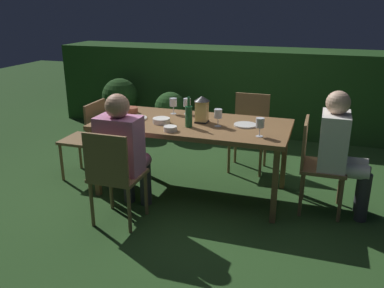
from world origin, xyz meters
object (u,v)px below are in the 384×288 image
(chair_head_near, at_px, (88,136))
(person_in_cream, at_px, (340,148))
(plate_a, at_px, (136,118))
(bowl_salad, at_px, (131,110))
(dining_table, at_px, (192,128))
(lantern_centerpiece, at_px, (202,108))
(chair_side_left_a, at_px, (114,173))
(person_in_pink, at_px, (123,149))
(potted_plant_by_hedge, at_px, (120,99))
(wine_glass_d, at_px, (187,103))
(plate_b, at_px, (245,125))
(bowl_dip, at_px, (161,120))
(green_bottle_on_table, at_px, (189,116))
(bowl_bread, at_px, (114,120))
(chair_head_far, at_px, (316,161))
(bowl_olives, at_px, (170,128))
(chair_side_right_b, at_px, (250,128))
(wine_glass_a, at_px, (218,114))
(wine_glass_c, at_px, (173,103))
(potted_plant_corner, at_px, (171,112))

(chair_head_near, distance_m, person_in_cream, 2.60)
(plate_a, xyz_separation_m, bowl_salad, (-0.15, 0.20, 0.02))
(dining_table, height_order, plate_a, plate_a)
(lantern_centerpiece, bearing_deg, chair_side_left_a, -120.57)
(person_in_pink, height_order, potted_plant_by_hedge, person_in_pink)
(person_in_cream, xyz_separation_m, bowl_salad, (-2.14, 0.16, 0.14))
(person_in_cream, xyz_separation_m, wine_glass_d, (-1.55, 0.29, 0.23))
(plate_b, distance_m, bowl_dip, 0.82)
(dining_table, height_order, lantern_centerpiece, lantern_centerpiece)
(person_in_pink, bearing_deg, green_bottle_on_table, 47.92)
(bowl_salad, distance_m, potted_plant_by_hedge, 1.82)
(chair_side_left_a, xyz_separation_m, bowl_bread, (-0.31, 0.61, 0.29))
(chair_head_far, relative_size, person_in_cream, 0.76)
(person_in_cream, relative_size, plate_b, 5.22)
(bowl_olives, relative_size, bowl_salad, 0.85)
(person_in_pink, height_order, plate_a, person_in_pink)
(chair_head_near, height_order, chair_side_right_b, same)
(dining_table, xyz_separation_m, chair_side_left_a, (-0.43, -0.84, -0.21))
(wine_glass_a, bearing_deg, chair_side_left_a, -131.67)
(potted_plant_by_hedge, bearing_deg, dining_table, -44.98)
(lantern_centerpiece, relative_size, bowl_bread, 1.79)
(dining_table, height_order, potted_plant_by_hedge, potted_plant_by_hedge)
(person_in_pink, bearing_deg, plate_a, 104.78)
(chair_head_far, bearing_deg, person_in_cream, 0.00)
(chair_head_near, bearing_deg, chair_head_far, 0.00)
(green_bottle_on_table, height_order, bowl_bread, green_bottle_on_table)
(dining_table, height_order, wine_glass_a, wine_glass_a)
(lantern_centerpiece, distance_m, potted_plant_by_hedge, 2.45)
(green_bottle_on_table, relative_size, plate_a, 1.29)
(bowl_salad, bearing_deg, chair_head_far, -4.59)
(person_in_cream, xyz_separation_m, chair_side_right_b, (-0.97, 0.84, -0.15))
(person_in_cream, height_order, bowl_olives, person_in_cream)
(chair_side_left_a, relative_size, person_in_cream, 0.76)
(green_bottle_on_table, relative_size, wine_glass_a, 1.72)
(person_in_cream, height_order, bowl_dip, person_in_cream)
(dining_table, height_order, person_in_cream, person_in_cream)
(green_bottle_on_table, relative_size, bowl_salad, 1.98)
(chair_head_near, xyz_separation_m, green_bottle_on_table, (1.22, -0.15, 0.37))
(bowl_olives, height_order, bowl_bread, bowl_bread)
(wine_glass_c, bearing_deg, wine_glass_a, -27.92)
(dining_table, height_order, bowl_dip, bowl_dip)
(chair_side_left_a, xyz_separation_m, lantern_centerpiece, (0.52, 0.88, 0.41))
(plate_a, distance_m, plate_b, 1.11)
(wine_glass_a, bearing_deg, plate_b, 22.71)
(wine_glass_a, height_order, potted_plant_by_hedge, wine_glass_a)
(potted_plant_corner, bearing_deg, bowl_dip, -71.51)
(chair_head_far, bearing_deg, wine_glass_d, 167.79)
(person_in_pink, relative_size, wine_glass_d, 6.80)
(bowl_dip, bearing_deg, bowl_salad, 150.07)
(wine_glass_c, xyz_separation_m, wine_glass_d, (0.14, 0.04, 0.00))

